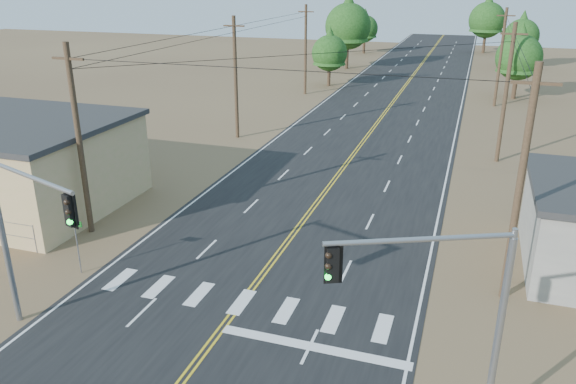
% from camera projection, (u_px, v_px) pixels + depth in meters
% --- Properties ---
extents(road, '(15.00, 200.00, 0.02)m').
position_uv_depth(road, '(353.00, 155.00, 43.24)').
color(road, black).
rests_on(road, ground).
extents(utility_pole_left_near, '(1.80, 0.30, 10.00)m').
position_uv_depth(utility_pole_left_near, '(79.00, 140.00, 28.58)').
color(utility_pole_left_near, '#4C3826').
rests_on(utility_pole_left_near, ground).
extents(utility_pole_left_mid, '(1.80, 0.30, 10.00)m').
position_uv_depth(utility_pole_left_mid, '(236.00, 77.00, 46.27)').
color(utility_pole_left_mid, '#4C3826').
rests_on(utility_pole_left_mid, ground).
extents(utility_pole_left_far, '(1.80, 0.30, 10.00)m').
position_uv_depth(utility_pole_left_far, '(306.00, 49.00, 63.97)').
color(utility_pole_left_far, '#4C3826').
rests_on(utility_pole_left_far, ground).
extents(utility_pole_right_near, '(1.80, 0.30, 10.00)m').
position_uv_depth(utility_pole_right_near, '(520.00, 186.00, 22.37)').
color(utility_pole_right_near, '#4C3826').
rests_on(utility_pole_right_near, ground).
extents(utility_pole_right_mid, '(1.80, 0.30, 10.00)m').
position_uv_depth(utility_pole_right_mid, '(506.00, 93.00, 40.07)').
color(utility_pole_right_mid, '#4C3826').
rests_on(utility_pole_right_mid, ground).
extents(utility_pole_right_far, '(1.80, 0.30, 10.00)m').
position_uv_depth(utility_pole_right_far, '(501.00, 57.00, 57.77)').
color(utility_pole_right_far, '#4C3826').
rests_on(utility_pole_right_far, ground).
extents(signal_mast_left, '(5.22, 2.07, 6.93)m').
position_uv_depth(signal_mast_left, '(20.00, 224.00, 20.02)').
color(signal_mast_left, gray).
rests_on(signal_mast_left, ground).
extents(signal_mast_right, '(4.87, 2.41, 6.64)m').
position_uv_depth(signal_mast_right, '(452.00, 302.00, 15.57)').
color(signal_mast_right, gray).
rests_on(signal_mast_right, ground).
extents(street_sign, '(0.79, 0.06, 2.64)m').
position_uv_depth(street_sign, '(76.00, 238.00, 25.53)').
color(street_sign, gray).
rests_on(street_sign, ground).
extents(tree_left_near, '(4.38, 4.38, 7.31)m').
position_uv_depth(tree_left_near, '(330.00, 49.00, 69.09)').
color(tree_left_near, '#3F2D1E').
rests_on(tree_left_near, ground).
extents(tree_left_mid, '(6.63, 6.63, 11.05)m').
position_uv_depth(tree_left_mid, '(348.00, 21.00, 81.30)').
color(tree_left_mid, '#3F2D1E').
rests_on(tree_left_mid, ground).
extents(tree_left_far, '(4.62, 4.62, 7.70)m').
position_uv_depth(tree_left_far, '(365.00, 26.00, 98.61)').
color(tree_left_far, '#3F2D1E').
rests_on(tree_left_far, ground).
extents(tree_right_near, '(4.97, 4.97, 8.28)m').
position_uv_depth(tree_right_near, '(520.00, 53.00, 61.48)').
color(tree_right_near, '#3F2D1E').
rests_on(tree_right_near, ground).
extents(tree_right_mid, '(5.02, 5.02, 8.37)m').
position_uv_depth(tree_right_mid, '(522.00, 33.00, 82.49)').
color(tree_right_mid, '#3F2D1E').
rests_on(tree_right_mid, ground).
extents(tree_right_far, '(6.19, 6.19, 10.32)m').
position_uv_depth(tree_right_far, '(487.00, 16.00, 98.34)').
color(tree_right_far, '#3F2D1E').
rests_on(tree_right_far, ground).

